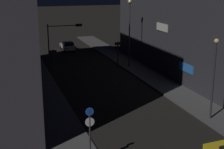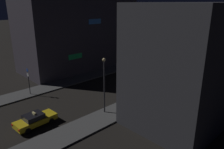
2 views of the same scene
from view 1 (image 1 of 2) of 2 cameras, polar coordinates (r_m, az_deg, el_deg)
name	(u,v)px [view 1 (image 1 of 2)]	position (r m, az deg, el deg)	size (l,w,h in m)	color
sidewalk_left	(41,84)	(38.54, -11.90, -1.65)	(3.35, 61.64, 0.17)	#4C4C4C
sidewalk_right	(147,74)	(41.94, 5.94, 0.00)	(3.35, 61.64, 0.17)	#4C4C4C
building_facade_right	(195,22)	(43.41, 13.81, 8.64)	(9.01, 29.33, 12.76)	#333338
far_car	(68,46)	(57.25, -7.45, 4.79)	(1.92, 4.50, 1.42)	#B7B7BC
traffic_light_overhead	(61,37)	(43.81, -8.60, 6.20)	(4.46, 0.41, 5.99)	#2D2D33
traffic_light_left_kerb	(53,58)	(40.51, -9.82, 2.80)	(0.80, 0.42, 3.44)	#2D2D33
traffic_light_right_kerb	(118,49)	(45.57, 0.99, 4.38)	(0.80, 0.41, 3.37)	#2D2D33
sign_pole_left	(90,132)	(20.67, -3.73, -9.59)	(0.56, 0.10, 3.84)	#2D2D33
street_lamp_near_block	(214,71)	(28.38, 16.79, 0.56)	(0.39, 0.39, 6.69)	#2D2D33
street_lamp_far_block	(130,22)	(44.30, 2.97, 8.85)	(0.53, 0.53, 8.77)	#2D2D33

